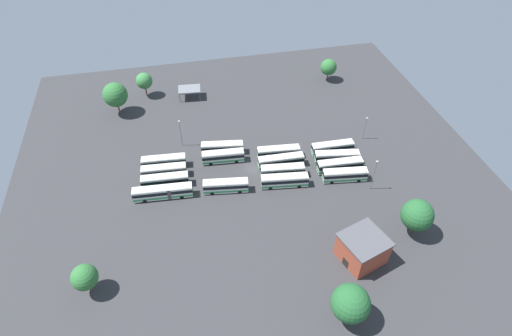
% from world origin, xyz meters
% --- Properties ---
extents(ground_plane, '(126.18, 126.18, 0.00)m').
position_xyz_m(ground_plane, '(0.00, 0.00, 0.00)').
color(ground_plane, '#333335').
extents(bus_row0_slot1, '(11.83, 2.83, 3.50)m').
position_xyz_m(bus_row0_slot1, '(-23.36, -1.68, 1.85)').
color(bus_row0_slot1, silver).
rests_on(bus_row0_slot1, ground_plane).
extents(bus_row0_slot2, '(12.27, 4.37, 3.50)m').
position_xyz_m(bus_row0_slot2, '(-23.19, 2.24, 1.85)').
color(bus_row0_slot2, silver).
rests_on(bus_row0_slot2, ground_plane).
extents(bus_row0_slot3, '(12.25, 3.18, 3.50)m').
position_xyz_m(bus_row0_slot3, '(-22.73, 5.71, 1.85)').
color(bus_row0_slot3, silver).
rests_on(bus_row0_slot3, ground_plane).
extents(bus_row0_slot4, '(11.75, 4.03, 3.50)m').
position_xyz_m(bus_row0_slot4, '(-22.67, 9.52, 1.85)').
color(bus_row0_slot4, silver).
rests_on(bus_row0_slot4, ground_plane).
extents(bus_row1_slot1, '(11.86, 3.63, 3.50)m').
position_xyz_m(bus_row1_slot1, '(-8.12, -3.08, 1.85)').
color(bus_row1_slot1, silver).
rests_on(bus_row1_slot1, ground_plane).
extents(bus_row1_slot2, '(12.43, 2.91, 3.50)m').
position_xyz_m(bus_row1_slot2, '(-7.81, 0.61, 1.85)').
color(bus_row1_slot2, silver).
rests_on(bus_row1_slot2, ground_plane).
extents(bus_row1_slot3, '(11.69, 3.86, 3.50)m').
position_xyz_m(bus_row1_slot3, '(-7.23, 4.50, 1.85)').
color(bus_row1_slot3, silver).
rests_on(bus_row1_slot3, ground_plane).
extents(bus_row1_slot4, '(12.30, 4.05, 3.50)m').
position_xyz_m(bus_row1_slot4, '(-6.74, 8.14, 1.85)').
color(bus_row1_slot4, silver).
rests_on(bus_row1_slot4, ground_plane).
extents(bus_row2_slot0, '(11.86, 4.26, 3.50)m').
position_xyz_m(bus_row2_slot0, '(6.77, -8.33, 1.85)').
color(bus_row2_slot0, silver).
rests_on(bus_row2_slot0, ground_plane).
extents(bus_row2_slot1, '(11.59, 3.42, 3.50)m').
position_xyz_m(bus_row2_slot1, '(7.13, -4.65, 1.85)').
color(bus_row2_slot1, silver).
rests_on(bus_row2_slot1, ground_plane).
extents(bus_row2_slot4, '(11.63, 4.08, 3.50)m').
position_xyz_m(bus_row2_slot4, '(8.31, 6.76, 1.85)').
color(bus_row2_slot4, silver).
rests_on(bus_row2_slot4, ground_plane).
extents(bus_row3_slot1, '(11.90, 3.41, 3.50)m').
position_xyz_m(bus_row3_slot1, '(23.05, -5.95, 1.85)').
color(bus_row3_slot1, silver).
rests_on(bus_row3_slot1, ground_plane).
extents(bus_row3_slot2, '(11.78, 3.40, 3.50)m').
position_xyz_m(bus_row3_slot2, '(23.23, -2.21, 1.85)').
color(bus_row3_slot2, silver).
rests_on(bus_row3_slot2, ground_plane).
extents(bus_row3_slot3, '(12.14, 3.30, 3.50)m').
position_xyz_m(bus_row3_slot3, '(23.20, 1.47, 1.85)').
color(bus_row3_slot3, silver).
rests_on(bus_row3_slot3, ground_plane).
extents(bus_row3_slot4, '(14.90, 3.59, 3.50)m').
position_xyz_m(bus_row3_slot4, '(23.95, 5.56, 1.85)').
color(bus_row3_slot4, silver).
rests_on(bus_row3_slot4, ground_plane).
extents(depot_building, '(11.28, 11.03, 6.57)m').
position_xyz_m(depot_building, '(-17.09, 33.39, 3.31)').
color(depot_building, '#99422D').
rests_on(depot_building, ground_plane).
extents(maintenance_shelter, '(7.56, 5.80, 3.43)m').
position_xyz_m(maintenance_shelter, '(12.74, -38.73, 3.22)').
color(maintenance_shelter, slate).
rests_on(maintenance_shelter, ground_plane).
extents(lamp_post_mid_lot, '(0.56, 0.28, 7.45)m').
position_xyz_m(lamp_post_mid_lot, '(-34.43, -5.78, 4.13)').
color(lamp_post_mid_lot, slate).
rests_on(lamp_post_mid_lot, ground_plane).
extents(lamp_post_by_building, '(0.56, 0.28, 8.61)m').
position_xyz_m(lamp_post_by_building, '(17.52, -14.16, 4.72)').
color(lamp_post_by_building, slate).
rests_on(lamp_post_by_building, ground_plane).
extents(lamp_post_near_entrance, '(0.56, 0.28, 9.49)m').
position_xyz_m(lamp_post_near_entrance, '(-28.08, 13.98, 5.17)').
color(lamp_post_near_entrance, slate).
rests_on(lamp_post_near_entrance, ground_plane).
extents(tree_northeast, '(5.54, 5.54, 7.78)m').
position_xyz_m(tree_northeast, '(-35.43, -39.53, 5.00)').
color(tree_northeast, brown).
rests_on(tree_northeast, ground_plane).
extents(tree_north_edge, '(7.47, 7.47, 9.61)m').
position_xyz_m(tree_north_edge, '(-8.76, 46.24, 5.87)').
color(tree_north_edge, brown).
rests_on(tree_north_edge, ground_plane).
extents(tree_south_edge, '(7.51, 7.51, 10.51)m').
position_xyz_m(tree_south_edge, '(35.44, -34.62, 6.74)').
color(tree_south_edge, brown).
rests_on(tree_south_edge, ground_plane).
extents(tree_west_edge, '(5.35, 5.35, 7.64)m').
position_xyz_m(tree_west_edge, '(40.14, 29.09, 4.95)').
color(tree_west_edge, brown).
rests_on(tree_west_edge, ground_plane).
extents(tree_northwest, '(5.29, 5.29, 8.27)m').
position_xyz_m(tree_northwest, '(26.73, -42.96, 5.61)').
color(tree_northwest, brown).
rests_on(tree_northwest, ground_plane).
extents(tree_east_edge, '(7.25, 7.25, 9.86)m').
position_xyz_m(tree_east_edge, '(-31.25, 29.44, 6.22)').
color(tree_east_edge, brown).
rests_on(tree_east_edge, ground_plane).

